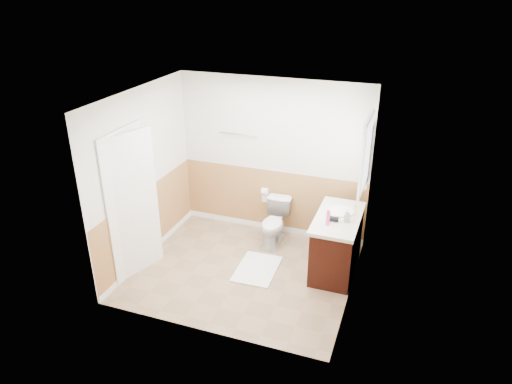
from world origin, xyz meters
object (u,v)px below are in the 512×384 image
at_px(bath_mat, 257,269).
at_px(lotion_bottle, 328,218).
at_px(soap_dispenser, 347,216).
at_px(toilet, 274,223).
at_px(vanity_cabinet, 337,245).

height_order(bath_mat, lotion_bottle, lotion_bottle).
bearing_deg(bath_mat, soap_dispenser, 13.80).
xyz_separation_m(toilet, soap_dispenser, (1.16, -0.51, 0.59)).
height_order(bath_mat, soap_dispenser, soap_dispenser).
bearing_deg(vanity_cabinet, toilet, 158.38).
xyz_separation_m(toilet, bath_mat, (-0.00, -0.80, -0.33)).
bearing_deg(vanity_cabinet, soap_dispenser, -39.29).
relative_size(toilet, soap_dispenser, 4.03).
bearing_deg(lotion_bottle, vanity_cabinet, 70.46).
distance_m(vanity_cabinet, lotion_bottle, 0.63).
height_order(toilet, vanity_cabinet, vanity_cabinet).
bearing_deg(bath_mat, lotion_bottle, 6.20).
height_order(vanity_cabinet, soap_dispenser, soap_dispenser).
relative_size(toilet, lotion_bottle, 3.13).
relative_size(bath_mat, soap_dispenser, 4.68).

